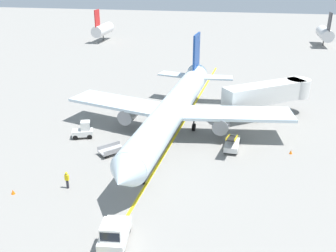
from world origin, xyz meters
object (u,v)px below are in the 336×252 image
(pushback_tug, at_px, (114,233))
(belt_loader_forward_hold, at_px, (232,143))
(jet_bridge, at_px, (273,92))
(safety_cone_nose_right, at_px, (166,125))
(safety_cone_wingtip_left, at_px, (13,192))
(baggage_cart_loaded, at_px, (112,150))
(airliner, at_px, (174,108))
(ground_crew_marshaller, at_px, (67,180))
(safety_cone_nose_left, at_px, (291,152))
(baggage_tug_near_wing, at_px, (84,130))

(pushback_tug, height_order, belt_loader_forward_hold, belt_loader_forward_hold)
(jet_bridge, bearing_deg, pushback_tug, -113.63)
(jet_bridge, distance_m, safety_cone_nose_right, 15.16)
(pushback_tug, distance_m, safety_cone_wingtip_left, 12.15)
(safety_cone_nose_right, bearing_deg, baggage_cart_loaded, -116.46)
(airliner, bearing_deg, ground_crew_marshaller, -117.71)
(baggage_cart_loaded, height_order, safety_cone_nose_left, baggage_cart_loaded)
(pushback_tug, distance_m, safety_cone_nose_right, 22.49)
(airliner, xyz_separation_m, belt_loader_forward_hold, (7.22, -2.85, -2.64))
(belt_loader_forward_hold, distance_m, baggage_cart_loaded, 13.46)
(baggage_tug_near_wing, distance_m, safety_cone_nose_left, 24.16)
(airliner, bearing_deg, baggage_cart_loaded, -130.15)
(safety_cone_nose_right, relative_size, safety_cone_wingtip_left, 1.00)
(airliner, distance_m, jet_bridge, 14.54)
(ground_crew_marshaller, height_order, safety_cone_wingtip_left, ground_crew_marshaller)
(belt_loader_forward_hold, xyz_separation_m, safety_cone_nose_right, (-8.60, 4.75, -0.56))
(pushback_tug, distance_m, ground_crew_marshaller, 9.36)
(airliner, relative_size, safety_cone_nose_right, 80.29)
(belt_loader_forward_hold, bearing_deg, jet_bridge, 66.73)
(safety_cone_nose_left, height_order, safety_cone_nose_right, same)
(pushback_tug, distance_m, baggage_tug_near_wing, 19.86)
(pushback_tug, bearing_deg, safety_cone_nose_right, 91.95)
(ground_crew_marshaller, xyz_separation_m, safety_cone_nose_right, (6.05, 16.05, -0.69))
(baggage_tug_near_wing, relative_size, safety_cone_nose_right, 6.13)
(pushback_tug, relative_size, baggage_cart_loaded, 1.14)
(belt_loader_forward_hold, xyz_separation_m, ground_crew_marshaller, (-14.65, -11.29, 0.13))
(baggage_cart_loaded, height_order, ground_crew_marshaller, ground_crew_marshaller)
(safety_cone_nose_left, bearing_deg, baggage_cart_loaded, -168.43)
(baggage_tug_near_wing, distance_m, ground_crew_marshaller, 11.25)
(baggage_cart_loaded, bearing_deg, safety_cone_wingtip_left, -123.59)
(airliner, xyz_separation_m, pushback_tug, (-0.61, -20.57, -2.42))
(belt_loader_forward_hold, height_order, baggage_cart_loaded, belt_loader_forward_hold)
(baggage_cart_loaded, bearing_deg, baggage_tug_near_wing, 144.54)
(jet_bridge, relative_size, safety_cone_nose_left, 26.85)
(airliner, xyz_separation_m, safety_cone_nose_left, (13.69, -2.76, -3.20))
(baggage_tug_near_wing, bearing_deg, belt_loader_forward_hold, 1.50)
(airliner, height_order, baggage_tug_near_wing, airliner)
(baggage_cart_loaded, relative_size, ground_crew_marshaller, 1.96)
(baggage_tug_near_wing, xyz_separation_m, baggage_cart_loaded, (4.78, -3.41, -0.46))
(airliner, relative_size, ground_crew_marshaller, 20.78)
(baggage_cart_loaded, bearing_deg, pushback_tug, -69.93)
(safety_cone_wingtip_left, bearing_deg, pushback_tug, -21.76)
(airliner, height_order, jet_bridge, airliner)
(jet_bridge, xyz_separation_m, baggage_tug_near_wing, (-22.44, -11.55, -2.62))
(pushback_tug, xyz_separation_m, ground_crew_marshaller, (-6.82, 6.42, -0.08))
(pushback_tug, xyz_separation_m, baggage_tug_near_wing, (-9.84, 17.25, -0.07))
(baggage_tug_near_wing, relative_size, safety_cone_nose_left, 6.13)
(safety_cone_nose_left, bearing_deg, airliner, 168.60)
(baggage_cart_loaded, relative_size, safety_cone_wingtip_left, 7.56)
(safety_cone_wingtip_left, bearing_deg, baggage_cart_loaded, 56.41)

